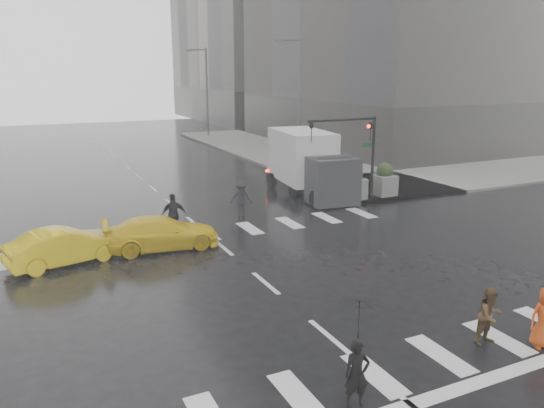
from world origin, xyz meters
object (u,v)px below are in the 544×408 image
traffic_signal_pole (358,142)px  box_truck (310,162)px  pedestrian_brown (490,316)px  taxi_mid (65,246)px

traffic_signal_pole → box_truck: 3.11m
traffic_signal_pole → pedestrian_brown: size_ratio=2.96×
pedestrian_brown → taxi_mid: bearing=129.4°
taxi_mid → box_truck: size_ratio=0.61×
traffic_signal_pole → pedestrian_brown: traffic_signal_pole is taller
pedestrian_brown → box_truck: size_ratio=0.23×
traffic_signal_pole → box_truck: traffic_signal_pole is taller
traffic_signal_pole → taxi_mid: bearing=-167.7°
traffic_signal_pole → taxi_mid: (-14.80, -3.22, -2.55)m
traffic_signal_pole → box_truck: bearing=122.3°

